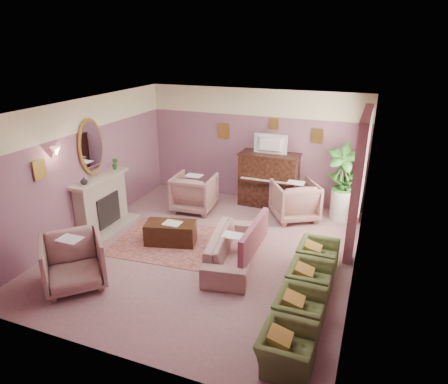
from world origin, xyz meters
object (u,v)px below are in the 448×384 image
(floral_armchair_right, at_px, (295,198))
(floral_armchair_front, at_px, (73,260))
(television, at_px, (270,143))
(floral_armchair_left, at_px, (194,191))
(olive_chair_d, at_px, (318,252))
(olive_chair_b, at_px, (300,306))
(piano, at_px, (269,180))
(olive_chair_a, at_px, (287,344))
(coffee_table, at_px, (171,233))
(sofa, at_px, (233,243))
(side_table, at_px, (342,204))
(olive_chair_c, at_px, (310,276))

(floral_armchair_right, height_order, floral_armchair_front, same)
(television, bearing_deg, floral_armchair_front, -114.88)
(television, distance_m, floral_armchair_left, 2.13)
(floral_armchair_front, relative_size, olive_chair_d, 1.27)
(floral_armchair_front, xyz_separation_m, olive_chair_b, (3.72, 0.35, -0.16))
(piano, distance_m, floral_armchair_front, 5.02)
(piano, xyz_separation_m, television, (0.00, -0.05, 0.95))
(piano, bearing_deg, floral_armchair_left, -149.47)
(television, relative_size, olive_chair_a, 1.03)
(coffee_table, distance_m, floral_armchair_front, 2.07)
(piano, height_order, sofa, piano)
(floral_armchair_right, xyz_separation_m, side_table, (1.02, 0.37, -0.14))
(floral_armchair_right, bearing_deg, coffee_table, -134.54)
(floral_armchair_right, bearing_deg, television, 147.26)
(piano, distance_m, olive_chair_a, 5.30)
(coffee_table, height_order, sofa, sofa)
(piano, bearing_deg, side_table, -5.58)
(piano, height_order, olive_chair_b, piano)
(floral_armchair_left, xyz_separation_m, olive_chair_c, (3.21, -2.46, -0.16))
(sofa, relative_size, olive_chair_d, 2.56)
(floral_armchair_front, bearing_deg, piano, 65.36)
(sofa, bearing_deg, olive_chair_a, -54.74)
(floral_armchair_left, xyz_separation_m, olive_chair_d, (3.21, -1.64, -0.16))
(olive_chair_a, bearing_deg, olive_chair_b, 90.00)
(floral_armchair_right, height_order, olive_chair_a, floral_armchair_right)
(olive_chair_a, distance_m, side_table, 4.86)
(sofa, xyz_separation_m, floral_armchair_right, (0.64, 2.37, 0.09))
(floral_armchair_left, relative_size, side_table, 1.40)
(side_table, bearing_deg, olive_chair_b, -92.42)
(floral_armchair_left, relative_size, olive_chair_c, 1.27)
(olive_chair_a, distance_m, olive_chair_c, 1.64)
(coffee_table, height_order, side_table, side_table)
(coffee_table, distance_m, floral_armchair_right, 2.98)
(television, xyz_separation_m, coffee_table, (-1.30, -2.61, -1.38))
(piano, height_order, olive_chair_c, piano)
(olive_chair_d, xyz_separation_m, side_table, (0.17, 2.39, 0.01))
(floral_armchair_left, bearing_deg, olive_chair_b, -45.62)
(olive_chair_b, bearing_deg, olive_chair_a, -90.00)
(piano, height_order, television, television)
(sofa, relative_size, olive_chair_a, 2.56)
(piano, xyz_separation_m, sofa, (0.13, -2.92, -0.25))
(television, bearing_deg, floral_armchair_right, -32.74)
(sofa, distance_m, olive_chair_b, 1.97)
(television, xyz_separation_m, olive_chair_a, (1.62, -4.98, -1.26))
(sofa, bearing_deg, television, 92.64)
(coffee_table, height_order, floral_armchair_right, floral_armchair_right)
(coffee_table, height_order, floral_armchair_left, floral_armchair_left)
(olive_chair_b, xyz_separation_m, olive_chair_c, (0.00, 0.82, 0.00))
(piano, height_order, olive_chair_d, piano)
(coffee_table, height_order, floral_armchair_front, floral_armchair_front)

